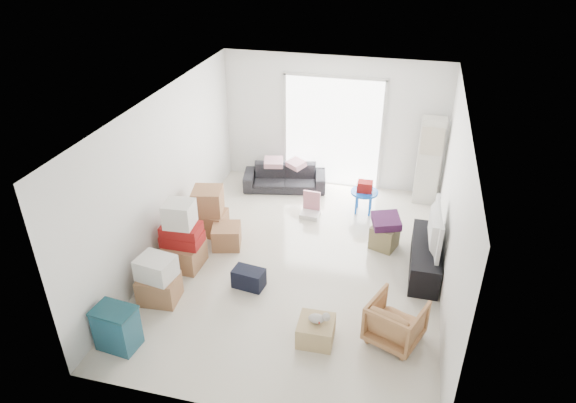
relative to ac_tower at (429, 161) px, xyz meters
The scene contains 21 objects.
room_shell 3.32m from the ac_tower, 126.35° to the right, with size 4.98×6.48×3.18m.
sliding_door 2.01m from the ac_tower, behind, with size 2.10×0.04×2.33m.
ac_tower is the anchor object (origin of this frame).
tv_console 2.43m from the ac_tower, 88.78° to the right, with size 0.45×1.50×0.50m, color black.
television 2.37m from the ac_tower, 88.78° to the right, with size 1.10×0.63×0.14m, color black.
sofa 2.89m from the ac_tower, behind, with size 1.68×0.49×0.66m, color #2A2B30.
pillow_left 3.07m from the ac_tower, behind, with size 0.40×0.31×0.12m, color #B9878F.
pillow_right 2.61m from the ac_tower, behind, with size 0.32×0.26×0.11m, color #B9878F.
armchair 4.07m from the ac_tower, 94.46° to the right, with size 0.67×0.63×0.69m, color #AE7B4D.
storage_bins 6.37m from the ac_tower, 127.38° to the right, with size 0.58×0.44×0.62m.
box_stack_a 5.54m from the ac_tower, 132.82° to the right, with size 0.59×0.51×0.75m.
box_stack_b 4.92m from the ac_tower, 139.92° to the right, with size 0.63×0.59×1.17m.
box_stack_c 4.31m from the ac_tower, 150.30° to the right, with size 0.59×0.59×0.87m.
loose_box 4.15m from the ac_tower, 143.04° to the right, with size 0.47×0.47×0.39m, color #946343.
duffel_bag 4.34m from the ac_tower, 126.81° to the right, with size 0.48×0.29×0.31m, color black.
ottoman 2.05m from the ac_tower, 109.14° to the right, with size 0.41×0.41×0.41m, color #918154.
blanket 1.98m from the ac_tower, 109.14° to the right, with size 0.45×0.45×0.14m, color #441B44.
kids_table 1.40m from the ac_tower, 147.27° to the right, with size 0.52×0.52×0.65m.
toy_walker 2.47m from the ac_tower, 152.08° to the right, with size 0.37×0.33×0.47m.
wood_crate 4.56m from the ac_tower, 107.28° to the right, with size 0.48×0.48×0.32m, color tan.
plush_bunny 4.51m from the ac_tower, 106.91° to the right, with size 0.29×0.16×0.15m.
Camera 1 is at (1.50, -6.72, 5.05)m, focal length 32.00 mm.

